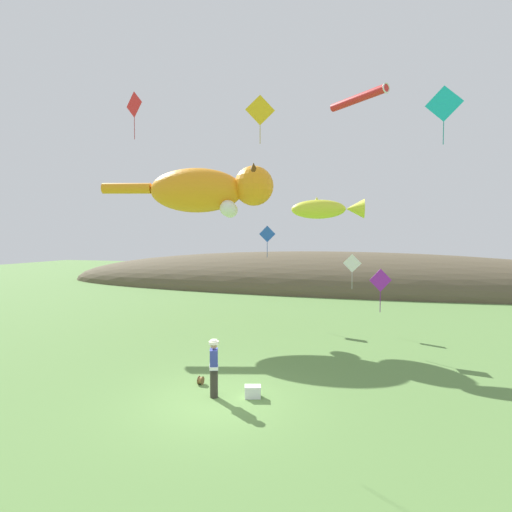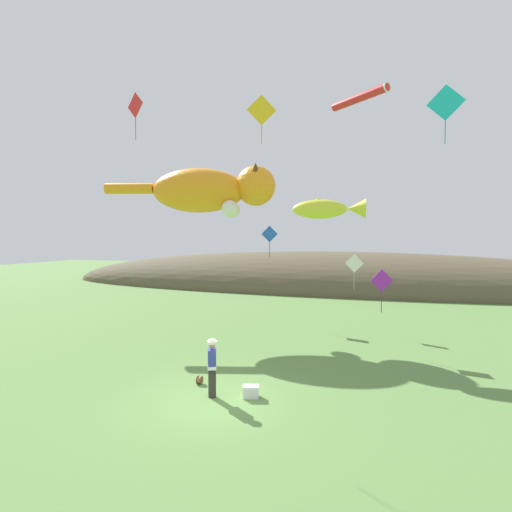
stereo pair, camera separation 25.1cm
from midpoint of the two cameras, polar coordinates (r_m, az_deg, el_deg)
name	(u,v)px [view 2 (the right image)]	position (r m, az deg, el deg)	size (l,w,h in m)	color
ground_plane	(215,401)	(12.66, -5.30, -19.96)	(120.00, 120.00, 0.00)	#5B8442
distant_hill_ridge	(333,287)	(39.94, 11.11, -4.39)	(58.76, 14.72, 7.00)	brown
festival_attendant	(212,366)	(12.63, -5.71, -15.39)	(0.40, 0.49, 1.77)	#332D28
kite_spool	(200,380)	(13.96, -7.52, -17.16)	(0.15, 0.27, 0.27)	olive
picnic_cooler	(251,392)	(12.80, -0.14, -18.80)	(0.56, 0.46, 0.36)	white
kite_giant_cat	(211,191)	(22.48, -6.11, 9.25)	(9.23, 3.98, 2.87)	orange
kite_fish_windsock	(328,209)	(18.79, 10.58, 6.63)	(3.39, 1.25, 1.02)	yellow
kite_tube_streamer	(360,98)	(19.40, 14.98, 21.00)	(2.64, 2.27, 0.44)	red
kite_diamond_white	(354,264)	(21.94, 14.19, -1.09)	(0.98, 0.16, 1.89)	white
kite_diamond_gold	(262,110)	(20.75, 1.17, 20.09)	(1.35, 0.62, 2.38)	yellow
kite_diamond_blue	(270,234)	(23.93, 2.25, 3.10)	(0.99, 0.11, 1.89)	blue
kite_diamond_violet	(382,281)	(18.08, 17.91, -3.42)	(0.93, 0.41, 1.90)	purple
kite_diamond_red	(135,106)	(18.48, -16.47, 19.90)	(1.00, 0.41, 1.97)	red
kite_diamond_teal	(446,103)	(18.62, 25.85, 19.08)	(1.41, 0.29, 2.33)	#19BFBF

